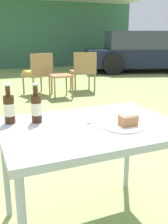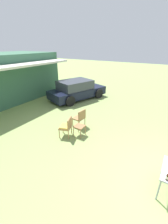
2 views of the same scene
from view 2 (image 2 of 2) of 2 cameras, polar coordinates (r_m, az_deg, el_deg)
parked_car at (r=10.66m, az=-2.79°, el=8.40°), size 4.34×2.93×1.33m
wicker_chair_cushioned at (r=6.29m, az=-6.66°, el=-5.29°), size 0.62×0.59×0.84m
wicker_chair_plain at (r=6.98m, az=-1.52°, el=-1.93°), size 0.54×0.50×0.84m
garden_side_table at (r=6.36m, az=-1.75°, el=-5.82°), size 0.41×0.41×0.45m
cola_bottle_far at (r=4.24m, az=29.21°, el=-20.87°), size 0.06×0.06×0.23m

